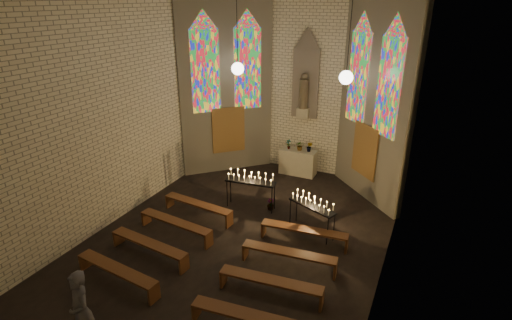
{
  "coord_description": "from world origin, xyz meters",
  "views": [
    {
      "loc": [
        4.64,
        -8.34,
        6.57
      ],
      "look_at": [
        0.07,
        1.4,
        2.11
      ],
      "focal_mm": 28.0,
      "sensor_mm": 36.0,
      "label": 1
    }
  ],
  "objects_px": {
    "votive_stand_right": "(312,204)",
    "aisle_flower_pot": "(271,204)",
    "votive_stand_left": "(251,179)",
    "visitor": "(81,311)",
    "altar": "(298,162)"
  },
  "relations": [
    {
      "from": "aisle_flower_pot",
      "to": "votive_stand_right",
      "type": "height_order",
      "value": "votive_stand_right"
    },
    {
      "from": "aisle_flower_pot",
      "to": "votive_stand_left",
      "type": "distance_m",
      "value": 1.08
    },
    {
      "from": "aisle_flower_pot",
      "to": "votive_stand_left",
      "type": "height_order",
      "value": "votive_stand_left"
    },
    {
      "from": "altar",
      "to": "votive_stand_right",
      "type": "height_order",
      "value": "votive_stand_right"
    },
    {
      "from": "aisle_flower_pot",
      "to": "votive_stand_left",
      "type": "relative_size",
      "value": 0.24
    },
    {
      "from": "votive_stand_right",
      "to": "visitor",
      "type": "distance_m",
      "value": 6.54
    },
    {
      "from": "votive_stand_left",
      "to": "visitor",
      "type": "distance_m",
      "value": 6.53
    },
    {
      "from": "votive_stand_right",
      "to": "aisle_flower_pot",
      "type": "bearing_deg",
      "value": 178.67
    },
    {
      "from": "votive_stand_left",
      "to": "visitor",
      "type": "height_order",
      "value": "visitor"
    },
    {
      "from": "altar",
      "to": "votive_stand_right",
      "type": "relative_size",
      "value": 0.9
    },
    {
      "from": "altar",
      "to": "aisle_flower_pot",
      "type": "height_order",
      "value": "altar"
    },
    {
      "from": "altar",
      "to": "votive_stand_left",
      "type": "height_order",
      "value": "votive_stand_left"
    },
    {
      "from": "aisle_flower_pot",
      "to": "votive_stand_left",
      "type": "bearing_deg",
      "value": -167.83
    },
    {
      "from": "visitor",
      "to": "aisle_flower_pot",
      "type": "bearing_deg",
      "value": 103.86
    },
    {
      "from": "visitor",
      "to": "votive_stand_left",
      "type": "bearing_deg",
      "value": 109.33
    }
  ]
}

